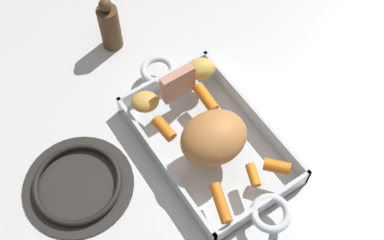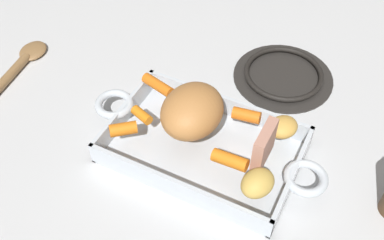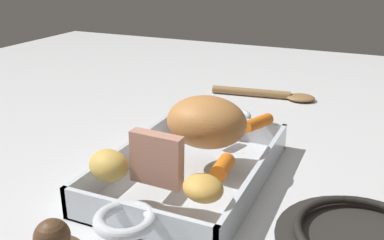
% 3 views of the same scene
% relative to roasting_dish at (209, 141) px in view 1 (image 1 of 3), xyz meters
% --- Properties ---
extents(ground_plane, '(2.10, 2.10, 0.00)m').
position_rel_roasting_dish_xyz_m(ground_plane, '(0.00, 0.00, -0.02)').
color(ground_plane, silver).
extents(roasting_dish, '(0.44, 0.21, 0.05)m').
position_rel_roasting_dish_xyz_m(roasting_dish, '(0.00, 0.00, 0.00)').
color(roasting_dish, silver).
rests_on(roasting_dish, ground_plane).
extents(pork_roast, '(0.11, 0.13, 0.08)m').
position_rel_roasting_dish_xyz_m(pork_roast, '(-0.03, 0.01, 0.07)').
color(pork_roast, '#B7773E').
rests_on(pork_roast, roasting_dish).
extents(roast_slice_outer, '(0.02, 0.07, 0.07)m').
position_rel_roasting_dish_xyz_m(roast_slice_outer, '(0.11, -0.00, 0.06)').
color(roast_slice_outer, tan).
rests_on(roast_slice_outer, roasting_dish).
extents(baby_carrot_northwest, '(0.05, 0.05, 0.02)m').
position_rel_roasting_dish_xyz_m(baby_carrot_northwest, '(-0.13, -0.06, 0.04)').
color(baby_carrot_northwest, orange).
rests_on(baby_carrot_northwest, roasting_dish).
extents(baby_carrot_southeast, '(0.07, 0.04, 0.03)m').
position_rel_roasting_dish_xyz_m(baby_carrot_southeast, '(-0.13, 0.06, 0.04)').
color(baby_carrot_southeast, orange).
rests_on(baby_carrot_southeast, roasting_dish).
extents(baby_carrot_center_right, '(0.06, 0.02, 0.03)m').
position_rel_roasting_dish_xyz_m(baby_carrot_center_right, '(0.06, -0.04, 0.04)').
color(baby_carrot_center_right, orange).
rests_on(baby_carrot_center_right, roasting_dish).
extents(baby_carrot_southwest, '(0.05, 0.03, 0.02)m').
position_rel_roasting_dish_xyz_m(baby_carrot_southwest, '(-0.12, -0.01, 0.04)').
color(baby_carrot_southwest, orange).
rests_on(baby_carrot_southwest, roasting_dish).
extents(baby_carrot_short, '(0.05, 0.03, 0.03)m').
position_rel_roasting_dish_xyz_m(baby_carrot_short, '(0.05, 0.07, 0.04)').
color(baby_carrot_short, orange).
rests_on(baby_carrot_short, roasting_dish).
extents(potato_golden_small, '(0.07, 0.07, 0.03)m').
position_rel_roasting_dish_xyz_m(potato_golden_small, '(0.12, 0.07, 0.04)').
color(potato_golden_small, gold).
rests_on(potato_golden_small, roasting_dish).
extents(potato_whole, '(0.06, 0.07, 0.04)m').
position_rel_roasting_dish_xyz_m(potato_whole, '(0.12, -0.06, 0.05)').
color(potato_whole, gold).
rests_on(potato_whole, roasting_dish).
extents(stove_burner_rear, '(0.21, 0.21, 0.02)m').
position_rel_roasting_dish_xyz_m(stove_burner_rear, '(0.06, 0.25, -0.01)').
color(stove_burner_rear, '#282623').
rests_on(stove_burner_rear, ground_plane).
extents(pepper_mill, '(0.04, 0.04, 0.13)m').
position_rel_roasting_dish_xyz_m(pepper_mill, '(0.33, 0.03, 0.04)').
color(pepper_mill, '#4C331E').
rests_on(pepper_mill, ground_plane).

